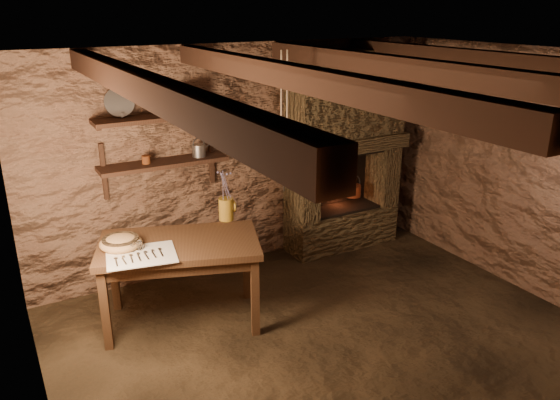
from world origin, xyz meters
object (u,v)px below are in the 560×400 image
stoneware_jug (226,199)px  red_pot (352,190)px  iron_stockpot (186,103)px  wooden_bowl (121,243)px  work_table (181,279)px

stoneware_jug → red_pot: bearing=30.6°
red_pot → iron_stockpot: bearing=176.5°
wooden_bowl → iron_stockpot: (0.88, 0.64, 1.03)m
red_pot → work_table: bearing=-164.7°
wooden_bowl → iron_stockpot: bearing=36.1°
red_pot → stoneware_jug: bearing=-168.3°
stoneware_jug → iron_stockpot: 1.00m
work_table → wooden_bowl: 0.64m
work_table → wooden_bowl: (-0.47, 0.12, 0.41)m
wooden_bowl → red_pot: 2.88m
work_table → iron_stockpot: iron_stockpot is taller
red_pot → wooden_bowl: bearing=-169.6°
iron_stockpot → stoneware_jug: bearing=-70.5°
stoneware_jug → iron_stockpot: bearing=128.4°
wooden_bowl → work_table: bearing=-14.7°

